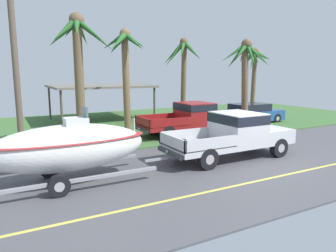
{
  "coord_description": "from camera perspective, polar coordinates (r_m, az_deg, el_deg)",
  "views": [
    {
      "loc": [
        -8.99,
        -9.09,
        3.54
      ],
      "look_at": [
        -3.16,
        1.69,
        1.43
      ],
      "focal_mm": 33.65,
      "sensor_mm": 36.0,
      "label": 1
    }
  ],
  "objects": [
    {
      "name": "ground",
      "position": [
        19.97,
        -1.18,
        -0.48
      ],
      "size": [
        36.0,
        22.0,
        0.11
      ],
      "color": "#4C4C51"
    },
    {
      "name": "pickup_truck_towing",
      "position": [
        13.45,
        12.32,
        -1.16
      ],
      "size": [
        5.78,
        2.05,
        1.88
      ],
      "color": "silver",
      "rests_on": "ground"
    },
    {
      "name": "boat_on_trailer",
      "position": [
        10.42,
        -17.57,
        -3.73
      ],
      "size": [
        6.27,
        2.13,
        2.46
      ],
      "color": "gray",
      "rests_on": "ground"
    },
    {
      "name": "parked_pickup_background",
      "position": [
        18.0,
        4.72,
        1.7
      ],
      "size": [
        5.93,
        2.04,
        1.82
      ],
      "color": "maroon",
      "rests_on": "ground"
    },
    {
      "name": "parked_sedan_near",
      "position": [
        22.67,
        14.86,
        2.17
      ],
      "size": [
        4.64,
        1.82,
        1.38
      ],
      "color": "#234C89",
      "rests_on": "ground"
    },
    {
      "name": "carport_awning",
      "position": [
        23.33,
        -12.24,
        6.95
      ],
      "size": [
        6.82,
        5.42,
        2.6
      ],
      "color": "#4C4238",
      "rests_on": "ground"
    },
    {
      "name": "palm_tree_near_left",
      "position": [
        27.81,
        15.48,
        10.49
      ],
      "size": [
        3.02,
        2.93,
        5.53
      ],
      "color": "brown",
      "rests_on": "ground"
    },
    {
      "name": "palm_tree_near_right",
      "position": [
        22.66,
        2.79,
        11.74
      ],
      "size": [
        2.69,
        3.06,
        5.91
      ],
      "color": "brown",
      "rests_on": "ground"
    },
    {
      "name": "palm_tree_mid",
      "position": [
        20.06,
        13.78,
        10.74
      ],
      "size": [
        3.0,
        2.52,
        5.51
      ],
      "color": "brown",
      "rests_on": "ground"
    },
    {
      "name": "palm_tree_far_left",
      "position": [
        15.42,
        -16.07,
        12.93
      ],
      "size": [
        3.26,
        2.66,
        6.2
      ],
      "color": "brown",
      "rests_on": "ground"
    },
    {
      "name": "palm_tree_far_right",
      "position": [
        18.41,
        -7.86,
        12.29
      ],
      "size": [
        2.88,
        3.11,
        5.96
      ],
      "color": "brown",
      "rests_on": "ground"
    },
    {
      "name": "utility_pole",
      "position": [
        13.97,
        -26.08,
        12.34
      ],
      "size": [
        0.24,
        1.8,
        8.5
      ],
      "color": "brown",
      "rests_on": "ground"
    }
  ]
}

